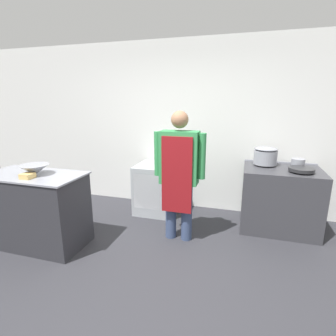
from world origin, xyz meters
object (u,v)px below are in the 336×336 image
Objects in this scene: stove at (279,199)px; sauce_pot at (298,162)px; person_cook at (179,169)px; mixing_bowl at (35,170)px; saute_pan at (301,169)px; stock_pot at (265,156)px; fridge_unit at (157,188)px; plastic_tub at (28,176)px.

stove is 5.75× the size of sauce_pot.
stove is at bearing 28.49° from person_cook.
saute_pan is (3.10, 1.19, -0.07)m from mixing_bowl.
stock_pot is at bearing 38.23° from person_cook.
fridge_unit is 2.50× the size of saute_pan.
mixing_bowl is (-1.61, -0.63, 0.03)m from person_cook.
person_cook reaches higher than plastic_tub.
sauce_pot is at bearing 25.25° from mixing_bowl.
person_cook is at bearing -150.77° from sauce_pot.
sauce_pot is at bearing 0.00° from stock_pot.
fridge_unit is 4.45× the size of sauce_pot.
sauce_pot is (3.06, 1.61, -0.00)m from plastic_tub.
person_cook reaches higher than stock_pot.
stock_pot is 0.44m from sauce_pot.
stock_pot is at bearing 2.15° from fridge_unit.
person_cook reaches higher than sauce_pot.
fridge_unit is 2.11m from saute_pan.
saute_pan reaches higher than fridge_unit.
saute_pan is 0.27m from sauce_pot.
stock_pot is at bearing 149.34° from stove.
fridge_unit is 0.47× the size of person_cook.
fridge_unit is 1.10m from person_cook.
mixing_bowl is 3.42m from sauce_pot.
fridge_unit is 2.46× the size of stock_pot.
stove is at bearing 146.76° from saute_pan.
stock_pot reaches higher than plastic_tub.
mixing_bowl is at bearing -151.28° from stock_pot.
mixing_bowl is (-2.89, -1.33, 0.54)m from stove.
saute_pan is at bearing 20.77° from person_cook.
fridge_unit is 6.13× the size of plastic_tub.
person_cook is at bearing -54.40° from fridge_unit.
stove reaches higher than fridge_unit.
stove is 1.84m from fridge_unit.
stock_pot is (-0.23, 0.14, 0.58)m from stove.
mixing_bowl reaches higher than sauce_pot.
saute_pan is at bearing -90.00° from sauce_pot.
plastic_tub is at bearing -152.26° from sauce_pot.
saute_pan is (1.49, 0.56, -0.03)m from person_cook.
fridge_unit is at bearing 52.93° from mixing_bowl.
plastic_tub is at bearing -76.59° from mixing_bowl.
plastic_tub is at bearing -152.71° from stove.
stock_pot reaches higher than stove.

